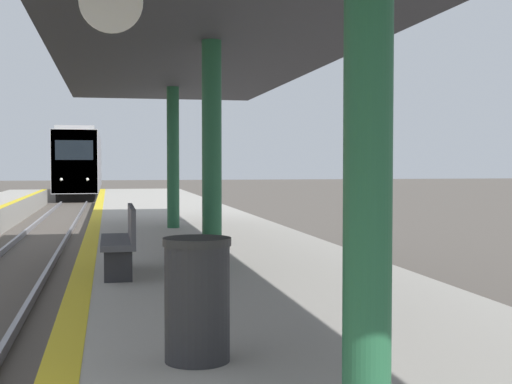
# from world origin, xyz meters

# --- Properties ---
(train) EXTENTS (2.74, 20.02, 4.66)m
(train) POSITION_xyz_m (0.00, 50.63, 2.37)
(train) COLOR black
(train) RESTS_ON ground
(station_canopy) EXTENTS (4.78, 19.08, 3.47)m
(station_canopy) POSITION_xyz_m (3.47, 7.42, 4.16)
(station_canopy) COLOR #1E5133
(station_canopy) RESTS_ON platform_right
(trash_bin) EXTENTS (0.52, 0.52, 0.94)m
(trash_bin) POSITION_xyz_m (2.66, 2.49, 1.34)
(trash_bin) COLOR #262628
(trash_bin) RESTS_ON platform_right
(bench) EXTENTS (0.44, 1.62, 0.92)m
(bench) POSITION_xyz_m (2.18, 6.91, 1.35)
(bench) COLOR #4C4C51
(bench) RESTS_ON platform_right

